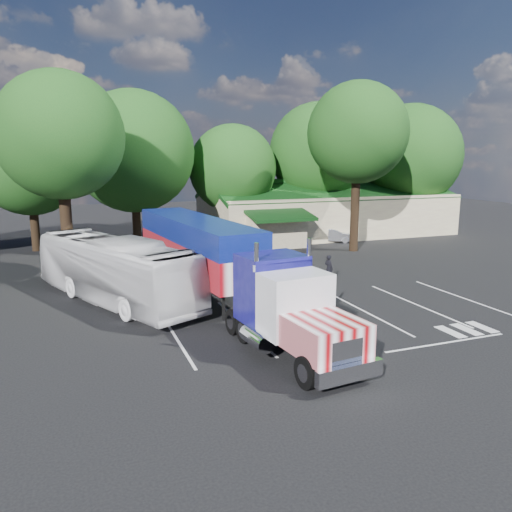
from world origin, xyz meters
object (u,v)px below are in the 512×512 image
object	(u,v)px
woman	(329,268)
tour_bus	(115,270)
silver_sedan	(333,235)
bicycle	(282,275)
semi_truck	(215,257)

from	to	relation	value
woman	tour_bus	bearing A→B (deg)	70.25
woman	tour_bus	world-z (taller)	tour_bus
tour_bus	silver_sedan	size ratio (longest dim) A/B	3.19
bicycle	woman	bearing A→B (deg)	-55.15
tour_bus	woman	bearing A→B (deg)	-24.51
semi_truck	tour_bus	size ratio (longest dim) A/B	1.70
woman	tour_bus	xyz separation A→B (m)	(-12.76, 0.08, 0.89)
semi_truck	woman	size ratio (longest dim) A/B	12.60
tour_bus	bicycle	bearing A→B (deg)	-18.92
semi_truck	silver_sedan	bearing A→B (deg)	37.83
woman	silver_sedan	distance (m)	14.93
woman	silver_sedan	size ratio (longest dim) A/B	0.43
silver_sedan	tour_bus	bearing A→B (deg)	149.33
semi_truck	tour_bus	xyz separation A→B (m)	(-4.87, 2.16, -0.76)
bicycle	tour_bus	size ratio (longest dim) A/B	0.13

